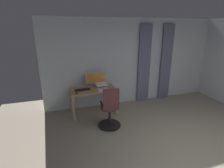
{
  "coord_description": "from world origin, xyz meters",
  "views": [
    {
      "loc": [
        2.35,
        1.83,
        2.39
      ],
      "look_at": [
        1.07,
        -2.11,
        1.03
      ],
      "focal_mm": 27.93,
      "sensor_mm": 36.0,
      "label": 1
    }
  ],
  "objects_px": {
    "office_chair": "(110,110)",
    "laptop": "(102,87)",
    "computer_mouse": "(77,93)",
    "computer_keyboard": "(82,90)",
    "desk": "(93,92)",
    "computer_monitor": "(96,78)"
  },
  "relations": [
    {
      "from": "computer_monitor",
      "to": "computer_mouse",
      "type": "xyz_separation_m",
      "value": [
        0.63,
        0.46,
        -0.22
      ]
    },
    {
      "from": "office_chair",
      "to": "computer_mouse",
      "type": "relative_size",
      "value": 10.7
    },
    {
      "from": "laptop",
      "to": "computer_mouse",
      "type": "xyz_separation_m",
      "value": [
        0.73,
        0.13,
        -0.04
      ]
    },
    {
      "from": "office_chair",
      "to": "computer_mouse",
      "type": "distance_m",
      "value": 1.01
    },
    {
      "from": "office_chair",
      "to": "computer_monitor",
      "type": "distance_m",
      "value": 1.24
    },
    {
      "from": "computer_keyboard",
      "to": "computer_mouse",
      "type": "relative_size",
      "value": 4.19
    },
    {
      "from": "computer_monitor",
      "to": "laptop",
      "type": "xyz_separation_m",
      "value": [
        -0.1,
        0.33,
        -0.18
      ]
    },
    {
      "from": "computer_keyboard",
      "to": "office_chair",
      "type": "bearing_deg",
      "value": 119.27
    },
    {
      "from": "desk",
      "to": "office_chair",
      "type": "height_order",
      "value": "office_chair"
    },
    {
      "from": "computer_keyboard",
      "to": "laptop",
      "type": "distance_m",
      "value": 0.55
    },
    {
      "from": "laptop",
      "to": "office_chair",
      "type": "bearing_deg",
      "value": 80.97
    },
    {
      "from": "desk",
      "to": "office_chair",
      "type": "relative_size",
      "value": 1.18
    },
    {
      "from": "desk",
      "to": "computer_keyboard",
      "type": "xyz_separation_m",
      "value": [
        0.29,
        -0.0,
        0.11
      ]
    },
    {
      "from": "computer_monitor",
      "to": "computer_keyboard",
      "type": "distance_m",
      "value": 0.54
    },
    {
      "from": "laptop",
      "to": "computer_mouse",
      "type": "relative_size",
      "value": 3.71
    },
    {
      "from": "laptop",
      "to": "computer_monitor",
      "type": "bearing_deg",
      "value": -80.07
    },
    {
      "from": "laptop",
      "to": "computer_keyboard",
      "type": "bearing_deg",
      "value": -18.22
    },
    {
      "from": "office_chair",
      "to": "laptop",
      "type": "distance_m",
      "value": 0.86
    },
    {
      "from": "computer_keyboard",
      "to": "laptop",
      "type": "xyz_separation_m",
      "value": [
        -0.54,
        0.11,
        0.04
      ]
    },
    {
      "from": "office_chair",
      "to": "computer_monitor",
      "type": "relative_size",
      "value": 1.84
    },
    {
      "from": "office_chair",
      "to": "laptop",
      "type": "bearing_deg",
      "value": 93.93
    },
    {
      "from": "computer_monitor",
      "to": "office_chair",
      "type": "bearing_deg",
      "value": 93.7
    }
  ]
}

